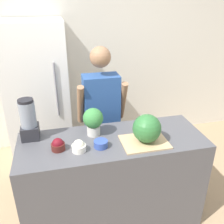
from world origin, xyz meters
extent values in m
cube|color=silver|center=(0.00, 1.94, 1.30)|extent=(8.00, 0.06, 2.60)
cube|color=#4C4C51|center=(0.00, 0.31, 0.46)|extent=(1.63, 0.61, 0.92)
cube|color=white|center=(-0.67, 1.56, 0.91)|extent=(0.75, 0.66, 1.81)
cylinder|color=gray|center=(-0.44, 1.22, 1.09)|extent=(0.02, 0.02, 0.63)
cube|color=#333338|center=(0.01, 0.89, 0.39)|extent=(0.28, 0.18, 0.78)
cube|color=#284C8C|center=(0.01, 0.89, 1.05)|extent=(0.37, 0.22, 0.55)
sphere|color=#936B4C|center=(0.01, 0.89, 1.51)|extent=(0.21, 0.21, 0.21)
cylinder|color=#936B4C|center=(-0.21, 0.85, 1.04)|extent=(0.07, 0.23, 0.46)
cylinder|color=#936B4C|center=(0.23, 0.85, 1.04)|extent=(0.07, 0.23, 0.46)
cube|color=tan|center=(0.25, 0.19, 0.93)|extent=(0.39, 0.30, 0.01)
sphere|color=#2D6B33|center=(0.27, 0.20, 1.06)|extent=(0.24, 0.24, 0.24)
cylinder|color=#511E19|center=(-0.47, 0.26, 0.95)|extent=(0.11, 0.11, 0.06)
sphere|color=maroon|center=(-0.47, 0.26, 0.98)|extent=(0.09, 0.09, 0.09)
cylinder|color=white|center=(-0.31, 0.20, 0.95)|extent=(0.11, 0.11, 0.06)
sphere|color=white|center=(-0.31, 0.20, 0.98)|extent=(0.09, 0.09, 0.09)
cylinder|color=#334C9E|center=(-0.12, 0.22, 0.95)|extent=(0.12, 0.12, 0.06)
cube|color=#28282D|center=(-0.69, 0.49, 0.98)|extent=(0.15, 0.15, 0.12)
cylinder|color=gray|center=(-0.69, 0.49, 1.15)|extent=(0.13, 0.13, 0.22)
cylinder|color=black|center=(-0.69, 0.49, 1.28)|extent=(0.13, 0.13, 0.02)
cylinder|color=beige|center=(-0.15, 0.43, 0.97)|extent=(0.12, 0.12, 0.09)
sphere|color=#387F3D|center=(-0.15, 0.43, 1.09)|extent=(0.18, 0.18, 0.18)
camera|label=1|loc=(-0.43, -1.50, 2.07)|focal=40.00mm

